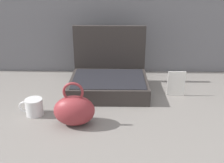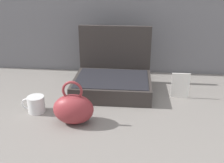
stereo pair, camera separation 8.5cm
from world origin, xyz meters
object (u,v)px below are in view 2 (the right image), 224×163
object	(u,v)px
teal_pouch_handbag	(73,109)
coffee_mug	(36,104)
info_card_left	(180,86)
open_suitcase	(113,78)

from	to	relation	value
teal_pouch_handbag	coffee_mug	world-z (taller)	teal_pouch_handbag
teal_pouch_handbag	info_card_left	xyz separation A→B (m)	(0.51, 0.30, -0.00)
coffee_mug	info_card_left	xyz separation A→B (m)	(0.71, 0.22, 0.03)
open_suitcase	coffee_mug	distance (m)	0.45
open_suitcase	teal_pouch_handbag	size ratio (longest dim) A/B	2.09
open_suitcase	coffee_mug	xyz separation A→B (m)	(-0.35, -0.29, -0.03)
teal_pouch_handbag	coffee_mug	distance (m)	0.22
open_suitcase	info_card_left	size ratio (longest dim) A/B	3.04
open_suitcase	teal_pouch_handbag	distance (m)	0.40
open_suitcase	coffee_mug	size ratio (longest dim) A/B	3.70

